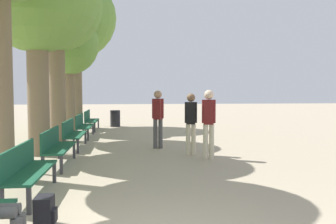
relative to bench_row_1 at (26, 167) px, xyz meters
name	(u,v)px	position (x,y,z in m)	size (l,w,h in m)	color
bench_row_1	(26,167)	(0.00, 0.00, 0.00)	(0.45, 1.85, 0.83)	#195138
bench_row_2	(56,144)	(0.00, 2.47, 0.00)	(0.45, 1.85, 0.83)	#195138
bench_row_3	(72,132)	(0.00, 4.93, 0.00)	(0.45, 1.85, 0.83)	#195138
bench_row_4	(83,124)	(0.00, 7.40, 0.00)	(0.45, 1.85, 0.83)	#195138
bench_row_5	(90,119)	(0.00, 9.87, 0.00)	(0.45, 1.85, 0.83)	#195138
tree_row_3	(56,7)	(-0.71, 6.56, 3.91)	(3.05, 3.05, 6.01)	#7A664C
tree_row_4	(68,46)	(-0.71, 8.98, 2.92)	(2.38, 2.38, 4.68)	#7A664C
tree_row_5	(75,19)	(-0.71, 10.97, 4.34)	(3.62, 3.62, 6.70)	#7A664C
backpack	(45,212)	(0.59, -1.36, -0.29)	(0.25, 0.30, 0.38)	black
pedestrian_near	(158,115)	(2.48, 4.72, 0.49)	(0.34, 0.28, 1.69)	#4C4C4C
pedestrian_mid	(209,120)	(3.61, 2.94, 0.50)	(0.35, 0.26, 1.71)	beige
pedestrian_far	(191,120)	(3.26, 3.54, 0.44)	(0.33, 0.23, 1.62)	beige
trash_bin	(115,118)	(1.00, 11.25, -0.11)	(0.45, 0.45, 0.75)	#232328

